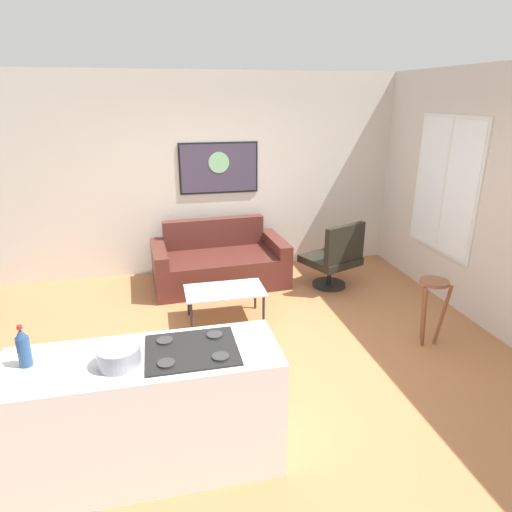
% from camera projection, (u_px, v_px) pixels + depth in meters
% --- Properties ---
extents(ground, '(6.40, 6.40, 0.04)m').
position_uv_depth(ground, '(256.00, 352.00, 4.59)').
color(ground, '#AA6C41').
extents(back_wall, '(6.40, 0.05, 2.80)m').
position_uv_depth(back_wall, '(219.00, 176.00, 6.33)').
color(back_wall, beige).
rests_on(back_wall, ground).
extents(right_wall, '(0.05, 6.40, 2.80)m').
position_uv_depth(right_wall, '(481.00, 198.00, 4.93)').
color(right_wall, beige).
rests_on(right_wall, ground).
extents(couch, '(1.84, 1.04, 0.84)m').
position_uv_depth(couch, '(219.00, 264.00, 6.15)').
color(couch, '#4F231E').
rests_on(couch, ground).
extents(coffee_table, '(0.90, 0.51, 0.38)m').
position_uv_depth(coffee_table, '(225.00, 292.00, 5.09)').
color(coffee_table, silver).
rests_on(coffee_table, ground).
extents(armchair, '(0.83, 0.82, 0.92)m').
position_uv_depth(armchair, '(335.00, 257.00, 5.93)').
color(armchair, black).
rests_on(armchair, ground).
extents(bar_stool, '(0.34, 0.33, 0.72)m').
position_uv_depth(bar_stool, '(432.00, 297.00, 4.55)').
color(bar_stool, brown).
rests_on(bar_stool, ground).
extents(kitchen_counter, '(1.80, 0.62, 0.91)m').
position_uv_depth(kitchen_counter, '(147.00, 413.00, 3.01)').
color(kitchen_counter, white).
rests_on(kitchen_counter, ground).
extents(soda_bottle, '(0.08, 0.08, 0.28)m').
position_uv_depth(soda_bottle, '(23.00, 348.00, 2.72)').
color(soda_bottle, navy).
rests_on(soda_bottle, kitchen_counter).
extents(mixing_bowl, '(0.27, 0.27, 0.12)m').
position_uv_depth(mixing_bowl, '(119.00, 356.00, 2.75)').
color(mixing_bowl, '#90939C').
rests_on(mixing_bowl, kitchen_counter).
extents(wall_painting, '(1.12, 0.03, 0.71)m').
position_uv_depth(wall_painting, '(219.00, 168.00, 6.26)').
color(wall_painting, black).
extents(window, '(0.03, 1.25, 1.68)m').
position_uv_depth(window, '(445.00, 186.00, 5.46)').
color(window, silver).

